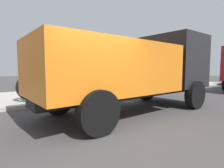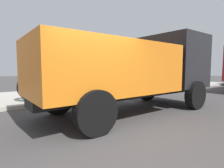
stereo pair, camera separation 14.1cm
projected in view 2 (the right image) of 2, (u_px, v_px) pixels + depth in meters
ground_plane at (100, 133)px, 4.34m from camera, size 80.00×80.00×0.00m
sidewalk_curb at (37, 97)px, 9.61m from camera, size 36.00×5.00×0.15m
fire_hydrant at (26, 89)px, 8.07m from camera, size 0.26×0.58×0.93m
loose_tire at (32, 87)px, 7.93m from camera, size 1.38×0.96×1.25m
dump_truck_orange at (135, 68)px, 6.57m from camera, size 7.08×2.99×3.00m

